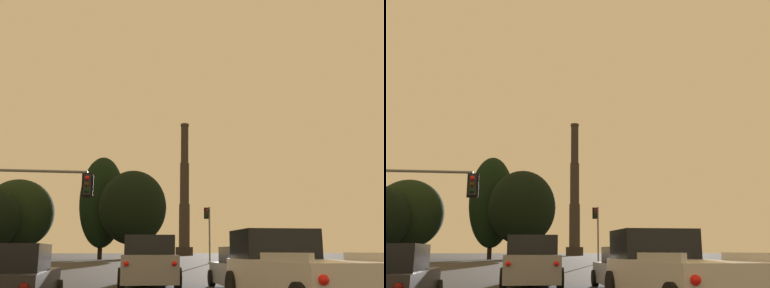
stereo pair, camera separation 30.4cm
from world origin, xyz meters
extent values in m
cube|color=silver|center=(3.09, 8.67, 0.66)|extent=(2.16, 5.46, 0.88)
cube|color=black|center=(3.04, 10.42, 1.46)|extent=(1.89, 1.86, 0.72)
cube|color=silver|center=(2.20, 7.25, 1.18)|extent=(0.17, 2.43, 0.16)
cube|color=silver|center=(4.07, 7.31, 1.18)|extent=(0.17, 2.43, 0.16)
cylinder|color=black|center=(2.05, 10.83, 0.40)|extent=(0.24, 0.81, 0.80)
cylinder|color=black|center=(4.00, 10.89, 0.40)|extent=(0.24, 0.81, 0.80)
sphere|color=red|center=(2.36, 5.92, 0.85)|extent=(0.17, 0.17, 0.17)
cube|color=gray|center=(0.15, 16.59, 0.68)|extent=(2.02, 4.84, 0.95)
cube|color=black|center=(0.15, 16.71, 1.51)|extent=(1.84, 2.84, 0.70)
cylinder|color=black|center=(-0.75, 18.53, 0.38)|extent=(0.24, 0.76, 0.76)
cylinder|color=black|center=(1.13, 18.49, 0.38)|extent=(0.24, 0.76, 0.76)
cylinder|color=black|center=(-0.83, 14.68, 0.38)|extent=(0.24, 0.76, 0.76)
cylinder|color=black|center=(1.05, 14.64, 0.38)|extent=(0.24, 0.76, 0.76)
sphere|color=red|center=(-0.68, 14.18, 0.89)|extent=(0.17, 0.17, 0.17)
sphere|color=red|center=(0.88, 14.15, 0.89)|extent=(0.17, 0.17, 0.17)
cube|color=#232328|center=(-3.12, 9.36, 0.53)|extent=(1.85, 4.06, 0.72)
cube|color=black|center=(-3.11, 8.96, 1.16)|extent=(1.62, 1.95, 0.55)
sphere|color=#500705|center=(-2.38, 7.36, 0.68)|extent=(0.17, 0.17, 0.17)
cube|color=gray|center=(3.38, 14.84, 0.53)|extent=(1.73, 4.00, 0.72)
cube|color=black|center=(3.38, 14.44, 1.16)|extent=(1.56, 1.90, 0.55)
cylinder|color=black|center=(2.54, 16.46, 0.30)|extent=(0.22, 0.60, 0.60)
cylinder|color=black|center=(4.22, 16.47, 0.30)|extent=(0.22, 0.60, 0.60)
cylinder|color=black|center=(2.54, 13.21, 0.30)|extent=(0.22, 0.60, 0.60)
cylinder|color=black|center=(4.22, 13.22, 0.30)|extent=(0.22, 0.60, 0.60)
sphere|color=red|center=(2.70, 12.82, 0.68)|extent=(0.17, 0.17, 0.17)
sphere|color=red|center=(4.06, 12.82, 0.68)|extent=(0.17, 0.17, 0.17)
cylinder|color=slate|center=(8.19, 48.27, 3.03)|extent=(0.18, 0.18, 6.06)
cylinder|color=black|center=(8.19, 48.27, 0.05)|extent=(0.40, 0.40, 0.10)
cube|color=black|center=(7.90, 48.27, 5.39)|extent=(0.34, 0.34, 1.04)
cube|color=black|center=(7.90, 48.45, 5.39)|extent=(0.58, 0.03, 1.25)
sphere|color=red|center=(7.90, 48.08, 5.71)|extent=(0.22, 0.22, 0.22)
sphere|color=#352604|center=(7.90, 48.08, 5.39)|extent=(0.22, 0.22, 0.22)
sphere|color=black|center=(7.90, 48.08, 5.06)|extent=(0.22, 0.22, 0.22)
cylinder|color=slate|center=(-5.38, 21.96, 5.17)|extent=(5.23, 0.14, 0.14)
cube|color=black|center=(-2.76, 21.96, 4.53)|extent=(0.34, 0.34, 1.04)
cube|color=black|center=(-2.76, 22.14, 4.53)|extent=(0.58, 0.03, 1.25)
sphere|color=red|center=(-2.76, 21.77, 4.86)|extent=(0.22, 0.22, 0.22)
sphere|color=#352604|center=(-2.76, 21.77, 4.53)|extent=(0.22, 0.22, 0.22)
sphere|color=black|center=(-2.76, 21.77, 4.21)|extent=(0.22, 0.22, 0.22)
cylinder|color=#2B2722|center=(16.16, 135.56, 1.25)|extent=(5.22, 5.22, 2.50)
cylinder|color=#332D28|center=(16.16, 135.56, 8.87)|extent=(3.26, 3.26, 12.74)
cylinder|color=#332D28|center=(16.16, 135.56, 21.61)|extent=(2.80, 2.80, 12.74)
cylinder|color=#332D28|center=(16.16, 135.56, 34.35)|extent=(2.35, 2.35, 12.74)
cylinder|color=#38322C|center=(16.16, 135.56, 40.37)|extent=(2.63, 2.63, 0.70)
cylinder|color=black|center=(-4.99, 73.54, 1.80)|extent=(0.72, 0.72, 3.60)
ellipsoid|color=black|center=(-4.99, 73.54, 9.11)|extent=(7.22, 6.50, 14.71)
cylinder|color=black|center=(-18.08, 74.33, 1.50)|extent=(1.12, 1.12, 3.01)
ellipsoid|color=black|center=(-18.08, 74.33, 7.12)|extent=(11.17, 10.05, 10.97)
cylinder|color=black|center=(-0.01, 68.19, 1.79)|extent=(1.02, 1.02, 3.58)
ellipsoid|color=black|center=(-0.01, 68.19, 7.78)|extent=(10.16, 9.14, 11.21)
camera|label=1|loc=(-0.65, -0.93, 1.29)|focal=42.00mm
camera|label=2|loc=(-0.35, -0.97, 1.29)|focal=42.00mm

